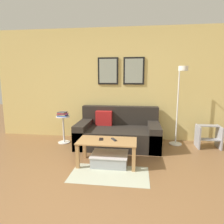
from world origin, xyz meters
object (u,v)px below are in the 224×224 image
coffee_table (107,145)px  step_stool (208,136)px  couch (118,133)px  storage_bin (110,159)px  cell_phone (101,139)px  book_stack (63,114)px  floor_lamp (180,97)px  side_table (64,127)px  remote_control (114,139)px

coffee_table → step_stool: step_stool is taller
couch → coffee_table: bearing=-95.0°
storage_bin → cell_phone: size_ratio=4.32×
step_stool → storage_bin: bearing=-150.6°
couch → coffee_table: size_ratio=1.77×
couch → book_stack: 1.29m
storage_bin → step_stool: step_stool is taller
coffee_table → floor_lamp: size_ratio=0.59×
floor_lamp → step_stool: bearing=4.1°
couch → step_stool: size_ratio=3.72×
storage_bin → side_table: (-1.18, 1.00, 0.26)m
couch → floor_lamp: floor_lamp is taller
couch → side_table: couch is taller
couch → storage_bin: couch is taller
coffee_table → floor_lamp: 1.82m
couch → cell_phone: bearing=-101.6°
floor_lamp → book_stack: (-2.48, -0.04, -0.40)m
storage_bin → cell_phone: 0.36m
couch → book_stack: (-1.23, -0.02, 0.39)m
couch → side_table: 1.23m
side_table → remote_control: (1.24, -0.95, 0.07)m
side_table → remote_control: size_ratio=4.03×
storage_bin → side_table: bearing=139.8°
book_stack → cell_phone: size_ratio=1.75×
coffee_table → storage_bin: (0.04, -0.02, -0.24)m
couch → book_stack: size_ratio=7.07×
storage_bin → cell_phone: (-0.15, 0.06, 0.32)m
cell_phone → storage_bin: bearing=-28.0°
couch → storage_bin: bearing=-92.4°
couch → floor_lamp: size_ratio=1.04×
book_stack → side_table: bearing=-14.5°
couch → step_stool: 1.87m
floor_lamp → book_stack: floor_lamp is taller
storage_bin → floor_lamp: bearing=38.7°
side_table → step_stool: (3.10, 0.08, -0.11)m
coffee_table → cell_phone: bearing=159.7°
floor_lamp → cell_phone: 1.85m
book_stack → step_stool: book_stack is taller
coffee_table → step_stool: 2.23m
book_stack → remote_control: (1.25, -0.95, -0.22)m
storage_bin → book_stack: size_ratio=2.47×
book_stack → remote_control: bearing=-37.1°
step_stool → cell_phone: bearing=-153.7°
remote_control → book_stack: bearing=111.4°
remote_control → cell_phone: size_ratio=1.07×
coffee_table → floor_lamp: (1.33, 1.02, 0.71)m
storage_bin → book_stack: bearing=140.0°
remote_control → cell_phone: bearing=146.4°
remote_control → cell_phone: (-0.22, 0.01, -0.01)m
storage_bin → side_table: size_ratio=1.00×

